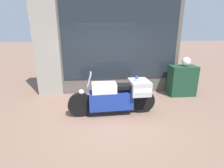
% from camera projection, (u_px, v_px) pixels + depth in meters
% --- Properties ---
extents(ground_plane, '(60.00, 60.00, 0.00)m').
position_uv_depth(ground_plane, '(114.00, 115.00, 4.91)').
color(ground_plane, '#7A5B4C').
extents(shop_building, '(5.15, 0.55, 3.84)m').
position_uv_depth(shop_building, '(98.00, 40.00, 6.19)').
color(shop_building, '#56514C').
rests_on(shop_building, ground).
extents(window_display, '(3.84, 0.30, 2.04)m').
position_uv_depth(window_display, '(118.00, 78.00, 6.72)').
color(window_display, slate).
rests_on(window_display, ground).
extents(paramedic_motorcycle, '(2.43, 0.68, 1.22)m').
position_uv_depth(paramedic_motorcycle, '(118.00, 95.00, 4.83)').
color(paramedic_motorcycle, black).
rests_on(paramedic_motorcycle, ground).
extents(utility_cabinet, '(0.91, 0.53, 1.07)m').
position_uv_depth(utility_cabinet, '(182.00, 81.00, 6.25)').
color(utility_cabinet, '#193D28').
rests_on(utility_cabinet, ground).
extents(white_helmet, '(0.31, 0.31, 0.31)m').
position_uv_depth(white_helmet, '(186.00, 62.00, 6.05)').
color(white_helmet, white).
rests_on(white_helmet, utility_cabinet).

